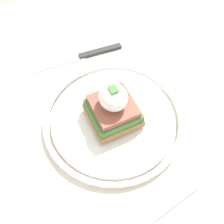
% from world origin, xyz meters
% --- Properties ---
extents(ground_plane, '(6.00, 6.00, 0.00)m').
position_xyz_m(ground_plane, '(0.00, 0.00, 0.00)').
color(ground_plane, '#9E9993').
extents(dining_table, '(0.81, 0.85, 0.76)m').
position_xyz_m(dining_table, '(0.00, 0.00, 0.63)').
color(dining_table, beige).
rests_on(dining_table, ground_plane).
extents(plate, '(0.25, 0.25, 0.02)m').
position_xyz_m(plate, '(-0.00, 0.00, 0.77)').
color(plate, white).
rests_on(plate, dining_table).
extents(sandwich, '(0.08, 0.09, 0.09)m').
position_xyz_m(sandwich, '(-0.00, -0.00, 0.81)').
color(sandwich, '#9E703D').
rests_on(sandwich, plate).
extents(fork, '(0.04, 0.15, 0.00)m').
position_xyz_m(fork, '(-0.18, 0.01, 0.76)').
color(fork, silver).
rests_on(fork, dining_table).
extents(knife, '(0.03, 0.20, 0.01)m').
position_xyz_m(knife, '(0.17, -0.01, 0.76)').
color(knife, '#2D2D2D').
rests_on(knife, dining_table).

